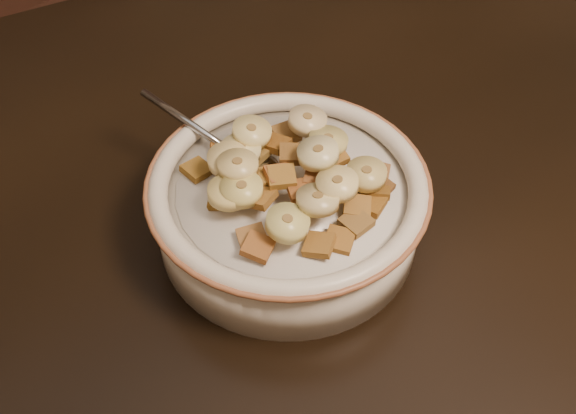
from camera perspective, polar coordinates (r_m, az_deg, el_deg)
name	(u,v)px	position (r m, az deg, el deg)	size (l,w,h in m)	color
table	(405,188)	(0.61, 10.38, 1.69)	(1.40, 0.90, 0.04)	black
chair	(62,39)	(1.25, -19.48, 13.87)	(0.46, 0.46, 1.04)	#381F15
cereal_bowl	(288,211)	(0.52, 0.00, -0.35)	(0.21, 0.21, 0.05)	silver
milk	(288,189)	(0.50, 0.00, 1.60)	(0.18, 0.18, 0.00)	silver
spoon	(254,167)	(0.51, -3.04, 3.57)	(0.04, 0.05, 0.01)	#9599A0
cereal_square_0	(325,172)	(0.49, 3.28, 3.15)	(0.02, 0.02, 0.01)	brown
cereal_square_1	(318,177)	(0.48, 2.68, 2.67)	(0.02, 0.02, 0.01)	brown
cereal_square_2	(356,222)	(0.47, 6.09, -1.35)	(0.02, 0.02, 0.01)	brown
cereal_square_3	(258,247)	(0.45, -2.68, -3.59)	(0.02, 0.02, 0.01)	#94531E
cereal_square_4	(223,151)	(0.52, -5.76, 4.95)	(0.02, 0.02, 0.01)	#9C531C
cereal_square_5	(371,204)	(0.49, 7.35, 0.27)	(0.02, 0.02, 0.01)	#9D6419
cereal_square_6	(244,174)	(0.49, -3.91, 2.95)	(0.02, 0.02, 0.01)	brown
cereal_square_7	(252,237)	(0.46, -3.21, -2.72)	(0.02, 0.02, 0.01)	olive
cereal_square_8	(286,133)	(0.53, -0.17, 6.56)	(0.02, 0.02, 0.01)	brown
cereal_square_9	(197,170)	(0.51, -8.09, 3.30)	(0.02, 0.02, 0.01)	#8F601F
cereal_square_10	(255,153)	(0.51, -2.94, 4.85)	(0.02, 0.02, 0.01)	brown
cereal_square_11	(357,207)	(0.48, 6.17, 0.03)	(0.02, 0.02, 0.01)	#926122
cereal_square_12	(376,173)	(0.51, 7.83, 2.99)	(0.02, 0.02, 0.01)	brown
cereal_square_13	(319,245)	(0.45, 2.78, -3.37)	(0.02, 0.02, 0.01)	#946520
cereal_square_14	(378,187)	(0.50, 7.97, 1.74)	(0.02, 0.02, 0.01)	brown
cereal_square_15	(377,189)	(0.50, 7.89, 1.59)	(0.02, 0.02, 0.01)	brown
cereal_square_16	(280,175)	(0.48, -0.76, 2.83)	(0.02, 0.02, 0.01)	brown
cereal_square_17	(222,198)	(0.48, -5.85, 0.84)	(0.02, 0.02, 0.01)	brown
cereal_square_18	(293,154)	(0.49, 0.40, 4.73)	(0.02, 0.02, 0.01)	#905D24
cereal_square_19	(302,191)	(0.47, 1.26, 1.48)	(0.02, 0.02, 0.01)	brown
cereal_square_20	(282,177)	(0.47, -0.53, 2.72)	(0.02, 0.02, 0.01)	olive
cereal_square_21	(275,144)	(0.51, -1.16, 5.65)	(0.02, 0.02, 0.01)	brown
cereal_square_22	(339,240)	(0.46, 4.59, -2.95)	(0.02, 0.02, 0.01)	#8F5B1C
cereal_square_23	(256,179)	(0.48, -2.87, 2.49)	(0.02, 0.02, 0.01)	brown
cereal_square_24	(333,157)	(0.50, 4.03, 4.50)	(0.02, 0.02, 0.01)	brown
cereal_square_25	(234,163)	(0.51, -4.83, 3.89)	(0.02, 0.02, 0.01)	brown
cereal_square_26	(260,198)	(0.47, -2.52, 0.83)	(0.02, 0.02, 0.01)	brown
banana_slice_0	(241,150)	(0.50, -4.21, 5.04)	(0.03, 0.03, 0.01)	#DDD385
banana_slice_1	(228,159)	(0.49, -5.38, 4.25)	(0.03, 0.03, 0.01)	#FFE388
banana_slice_2	(252,132)	(0.51, -3.24, 6.65)	(0.03, 0.03, 0.01)	#FFE49F
banana_slice_3	(229,193)	(0.47, -5.31, 1.28)	(0.03, 0.03, 0.01)	#D5CC73
banana_slice_4	(288,223)	(0.45, -0.04, -1.44)	(0.03, 0.03, 0.01)	#C9BA60
banana_slice_5	(318,153)	(0.48, 2.69, 4.79)	(0.03, 0.03, 0.01)	beige
banana_slice_6	(242,189)	(0.47, -4.12, 1.58)	(0.03, 0.03, 0.01)	#EDDE76
banana_slice_7	(238,166)	(0.48, -4.49, 3.69)	(0.03, 0.03, 0.01)	#D8BB6E
banana_slice_8	(337,184)	(0.46, 4.39, 2.04)	(0.03, 0.03, 0.01)	#EFD889
banana_slice_9	(366,174)	(0.49, 6.97, 2.91)	(0.03, 0.03, 0.01)	tan
banana_slice_10	(318,200)	(0.46, 2.65, 0.64)	(0.03, 0.03, 0.01)	#D0BF83
banana_slice_11	(308,121)	(0.52, 1.75, 7.67)	(0.03, 0.03, 0.01)	#FBE0A9
banana_slice_12	(328,142)	(0.51, 3.59, 5.82)	(0.03, 0.03, 0.01)	tan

